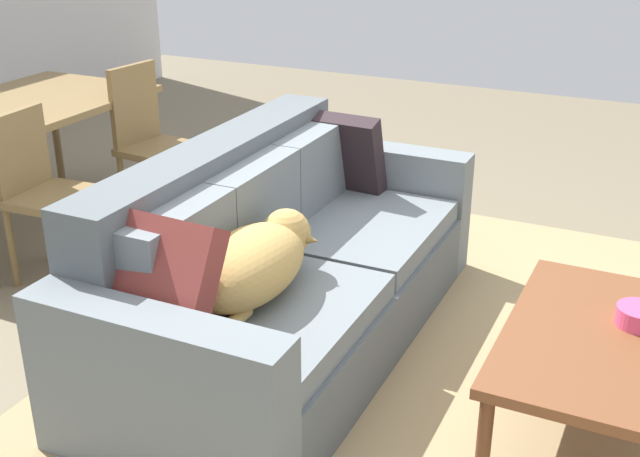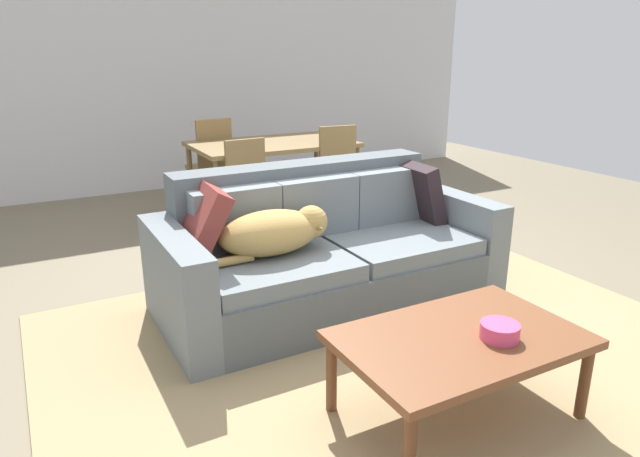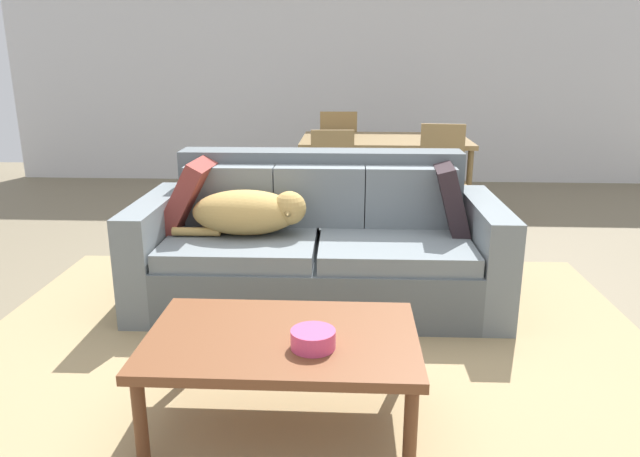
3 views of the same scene
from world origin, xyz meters
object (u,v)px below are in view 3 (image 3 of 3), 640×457
bowl_on_coffee_table (313,339)px  dining_table (385,145)px  couch (319,246)px  dining_chair_near_left (333,178)px  dog_on_left_cushion (250,212)px  dining_chair_far_left (338,154)px  throw_pillow_by_right_arm (451,199)px  dining_chair_near_right (441,176)px  throw_pillow_by_left_arm (190,194)px  coffee_table (282,345)px

bowl_on_coffee_table → dining_table: bearing=82.6°
couch → bowl_on_coffee_table: bearing=-88.3°
couch → dining_chair_near_left: size_ratio=2.48×
dog_on_left_cushion → dining_chair_far_left: 2.65m
throw_pillow_by_right_arm → bowl_on_coffee_table: throw_pillow_by_right_arm is taller
dog_on_left_cushion → dining_chair_near_right: (1.33, 1.48, -0.06)m
throw_pillow_by_left_arm → bowl_on_coffee_table: bearing=-60.6°
throw_pillow_by_right_arm → bowl_on_coffee_table: 1.70m
throw_pillow_by_right_arm → dining_chair_far_left: dining_chair_far_left is taller
coffee_table → dining_table: (0.57, 3.31, 0.32)m
throw_pillow_by_left_arm → coffee_table: (0.72, -1.41, -0.28)m
couch → dining_chair_far_left: bearing=88.1°
coffee_table → dining_chair_far_left: bearing=88.0°
coffee_table → bowl_on_coffee_table: (0.13, -0.10, 0.08)m
coffee_table → bowl_on_coffee_table: size_ratio=6.29×
couch → dining_chair_far_left: (0.06, 2.49, 0.17)m
coffee_table → couch: bearing=86.9°
coffee_table → dining_chair_near_right: (1.01, 2.72, 0.15)m
couch → dining_chair_near_right: (0.93, 1.37, 0.18)m
couch → dining_chair_near_right: bearing=55.2°
couch → dining_chair_near_left: 1.37m
coffee_table → dining_table: 3.37m
dining_table → dining_chair_far_left: 0.71m
throw_pillow_by_left_arm → dining_chair_near_left: (0.84, 1.31, -0.15)m
dining_chair_near_left → dining_chair_near_right: dining_chair_near_right is taller
bowl_on_coffee_table → dining_chair_near_right: dining_chair_near_right is taller
dining_chair_near_left → throw_pillow_by_right_arm: bearing=-63.6°
couch → dog_on_left_cushion: size_ratio=2.76×
couch → coffee_table: (-0.07, -1.36, 0.03)m
couch → dining_chair_near_right: 1.66m
dining_chair_near_left → dining_chair_near_right: size_ratio=0.94×
bowl_on_coffee_table → dining_chair_near_right: (0.88, 2.82, 0.07)m
couch → throw_pillow_by_left_arm: bearing=176.2°
throw_pillow_by_right_arm → dining_chair_near_right: bearing=83.9°
dining_chair_near_right → throw_pillow_by_right_arm: bearing=-89.9°
throw_pillow_by_left_arm → dining_chair_near_left: size_ratio=0.51×
coffee_table → dining_chair_far_left: dining_chair_far_left is taller
throw_pillow_by_left_arm → dining_chair_far_left: bearing=70.6°
bowl_on_coffee_table → dining_chair_near_right: bearing=72.7°
throw_pillow_by_left_arm → dining_table: throw_pillow_by_left_arm is taller
throw_pillow_by_right_arm → dining_chair_near_left: size_ratio=0.48×
bowl_on_coffee_table → dining_chair_near_left: (-0.01, 2.82, 0.05)m
dog_on_left_cushion → dining_chair_far_left: bearing=79.5°
throw_pillow_by_right_arm → dining_chair_far_left: (-0.73, 2.43, -0.12)m
throw_pillow_by_right_arm → dining_table: (-0.30, 1.89, 0.05)m
bowl_on_coffee_table → dining_chair_near_left: bearing=90.2°
bowl_on_coffee_table → dining_chair_far_left: dining_chair_far_left is taller
throw_pillow_by_right_arm → bowl_on_coffee_table: size_ratio=2.47×
throw_pillow_by_right_arm → dining_chair_near_right: size_ratio=0.45×
throw_pillow_by_right_arm → dining_chair_near_right: (0.14, 1.31, -0.12)m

